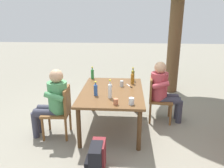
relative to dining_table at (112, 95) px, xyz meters
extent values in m
plane|color=gray|center=(0.00, 0.00, -0.64)|extent=(24.00, 24.00, 0.00)
cube|color=brown|center=(0.00, 0.00, 0.06)|extent=(1.57, 1.09, 0.04)
cylinder|color=#4C311A|center=(-0.70, -0.46, -0.30)|extent=(0.07, 0.07, 0.68)
cylinder|color=#4C311A|center=(0.70, -0.46, -0.30)|extent=(0.07, 0.07, 0.68)
cylinder|color=#4C311A|center=(-0.70, 0.46, -0.30)|extent=(0.07, 0.07, 0.68)
cylinder|color=#4C311A|center=(0.70, 0.46, -0.30)|extent=(0.07, 0.07, 0.68)
cube|color=brown|center=(0.35, -0.92, -0.21)|extent=(0.47, 0.47, 0.04)
cube|color=brown|center=(0.34, -0.72, 0.02)|extent=(0.42, 0.07, 0.42)
cylinder|color=brown|center=(0.18, -1.13, -0.44)|extent=(0.04, 0.04, 0.41)
cylinder|color=brown|center=(0.55, -1.10, -0.44)|extent=(0.04, 0.04, 0.41)
cylinder|color=brown|center=(0.15, -0.75, -0.44)|extent=(0.04, 0.04, 0.41)
cylinder|color=brown|center=(0.53, -0.72, -0.44)|extent=(0.04, 0.04, 0.41)
cube|color=brown|center=(-0.35, 0.92, -0.21)|extent=(0.49, 0.49, 0.04)
cube|color=brown|center=(-0.37, 0.72, 0.02)|extent=(0.42, 0.09, 0.42)
cylinder|color=brown|center=(-0.14, 1.09, -0.44)|extent=(0.04, 0.04, 0.41)
cylinder|color=brown|center=(-0.52, 1.13, -0.44)|extent=(0.04, 0.04, 0.41)
cylinder|color=brown|center=(-0.18, 0.71, -0.44)|extent=(0.04, 0.04, 0.41)
cylinder|color=brown|center=(-0.56, 0.76, -0.44)|extent=(0.04, 0.04, 0.41)
cylinder|color=#4C935B|center=(0.35, -0.87, 0.07)|extent=(0.32, 0.32, 0.52)
sphere|color=tan|center=(0.35, -0.87, 0.43)|extent=(0.22, 0.22, 0.22)
cylinder|color=#383847|center=(0.26, -1.07, -0.19)|extent=(0.14, 0.40, 0.14)
cylinder|color=#383847|center=(0.26, -1.27, -0.42)|extent=(0.11, 0.11, 0.45)
cylinder|color=#4C935B|center=(0.16, -0.87, 0.14)|extent=(0.09, 0.31, 0.16)
cylinder|color=#383847|center=(0.44, -1.07, -0.19)|extent=(0.14, 0.40, 0.14)
cylinder|color=#383847|center=(0.44, -1.27, -0.42)|extent=(0.11, 0.11, 0.45)
cylinder|color=#4C935B|center=(0.54, -0.87, 0.14)|extent=(0.09, 0.31, 0.16)
cylinder|color=#B7424C|center=(-0.35, 0.87, 0.07)|extent=(0.32, 0.32, 0.52)
sphere|color=tan|center=(-0.35, 0.87, 0.43)|extent=(0.22, 0.22, 0.22)
cylinder|color=#383847|center=(-0.26, 1.07, -0.19)|extent=(0.14, 0.40, 0.14)
cylinder|color=#383847|center=(-0.26, 1.27, -0.42)|extent=(0.11, 0.11, 0.45)
cylinder|color=#B7424C|center=(-0.16, 0.87, 0.14)|extent=(0.09, 0.31, 0.16)
cylinder|color=#383847|center=(-0.44, 1.07, -0.19)|extent=(0.14, 0.40, 0.14)
cylinder|color=#383847|center=(-0.44, 1.27, -0.42)|extent=(0.11, 0.11, 0.45)
cylinder|color=#B7424C|center=(-0.54, 0.87, 0.14)|extent=(0.09, 0.31, 0.16)
cylinder|color=#287A38|center=(-0.72, -0.46, 0.17)|extent=(0.06, 0.06, 0.18)
cone|color=#287A38|center=(-0.72, -0.46, 0.28)|extent=(0.06, 0.06, 0.03)
cylinder|color=#287A38|center=(-0.72, -0.46, 0.30)|extent=(0.03, 0.03, 0.03)
cylinder|color=yellow|center=(-0.72, -0.46, 0.33)|extent=(0.03, 0.03, 0.02)
cylinder|color=#996019|center=(-0.42, 0.37, 0.17)|extent=(0.06, 0.06, 0.19)
cone|color=#996019|center=(-0.42, 0.37, 0.28)|extent=(0.06, 0.06, 0.03)
cylinder|color=#996019|center=(-0.42, 0.37, 0.31)|extent=(0.03, 0.03, 0.03)
cylinder|color=yellow|center=(-0.42, 0.37, 0.33)|extent=(0.03, 0.03, 0.02)
cylinder|color=#2D56A3|center=(0.26, -0.25, 0.17)|extent=(0.06, 0.06, 0.18)
cone|color=#2D56A3|center=(0.26, -0.25, 0.27)|extent=(0.06, 0.06, 0.02)
cylinder|color=#2D56A3|center=(0.26, -0.25, 0.29)|extent=(0.03, 0.03, 0.02)
cylinder|color=yellow|center=(0.26, -0.25, 0.31)|extent=(0.03, 0.03, 0.02)
cylinder|color=#566623|center=(-0.63, 0.38, 0.18)|extent=(0.06, 0.06, 0.20)
cone|color=#566623|center=(-0.63, 0.38, 0.29)|extent=(0.06, 0.06, 0.03)
cylinder|color=#566623|center=(-0.63, 0.38, 0.32)|extent=(0.03, 0.03, 0.03)
cylinder|color=yellow|center=(-0.63, 0.38, 0.35)|extent=(0.03, 0.03, 0.02)
cylinder|color=white|center=(0.36, -0.01, 0.19)|extent=(0.06, 0.06, 0.22)
cone|color=white|center=(0.36, -0.01, 0.32)|extent=(0.06, 0.06, 0.03)
cylinder|color=white|center=(0.36, -0.01, 0.35)|extent=(0.03, 0.03, 0.03)
cylinder|color=yellow|center=(0.36, -0.01, 0.37)|extent=(0.03, 0.03, 0.02)
cylinder|color=#BC6B47|center=(0.63, 0.10, 0.13)|extent=(0.07, 0.07, 0.09)
cylinder|color=silver|center=(0.61, 0.34, 0.13)|extent=(0.08, 0.08, 0.11)
cylinder|color=#B2B7BC|center=(-0.24, 0.16, 0.13)|extent=(0.07, 0.07, 0.11)
cube|color=silver|center=(-0.30, 0.30, 0.08)|extent=(0.17, 0.09, 0.01)
cube|color=black|center=(-0.19, 0.34, 0.09)|extent=(0.08, 0.05, 0.01)
cube|color=black|center=(1.30, -0.12, -0.43)|extent=(0.31, 0.16, 0.42)
cube|color=black|center=(1.30, -0.23, -0.51)|extent=(0.21, 0.06, 0.18)
cube|color=maroon|center=(1.18, -0.10, -0.44)|extent=(0.30, 0.18, 0.41)
cube|color=maroon|center=(1.18, -0.22, -0.51)|extent=(0.21, 0.06, 0.18)
cylinder|color=brown|center=(-2.13, 1.45, 0.90)|extent=(0.33, 0.33, 3.08)
camera|label=1|loc=(3.74, 0.26, 1.40)|focal=35.93mm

